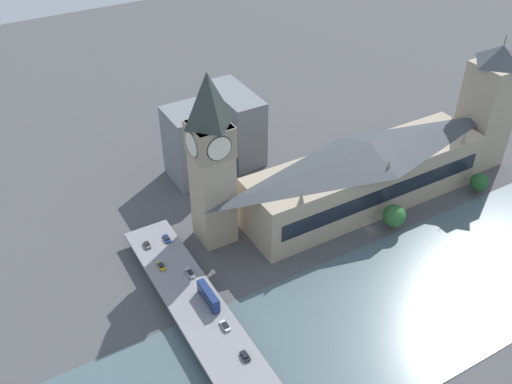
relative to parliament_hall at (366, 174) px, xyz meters
The scene contains 17 objects.
ground_plane 22.30m from the parliament_hall, 152.30° to the left, with size 600.00×600.00×0.00m, color #4C4C4F.
river_water 52.55m from the parliament_hall, behind, with size 57.54×360.00×0.30m, color #4C6066.
parliament_hall is the anchor object (origin of this frame).
clock_tower 65.44m from the parliament_hall, 79.70° to the left, with size 13.92×13.92×66.75m.
victoria_tower 64.48m from the parliament_hall, 89.95° to the right, with size 17.19×17.19×58.01m.
road_bridge 97.84m from the parliament_hall, 120.91° to the left, with size 147.07×16.45×5.26m.
double_decker_bus_lead 82.65m from the parliament_hall, 105.20° to the left, with size 11.83×2.55×5.06m.
car_northbound_lead 86.86m from the parliament_hall, 112.69° to the left, with size 4.38×1.85×1.24m.
car_northbound_mid 92.62m from the parliament_hall, 119.97° to the left, with size 3.82×1.78×1.41m.
car_northbound_tail 80.85m from the parliament_hall, 80.93° to the left, with size 4.55×1.75×1.25m.
car_southbound_lead 80.42m from the parliament_hall, 95.45° to the left, with size 4.77×1.77×1.51m.
car_southbound_tail 87.05m from the parliament_hall, 89.68° to the left, with size 4.23×1.83×1.42m.
car_southbound_extra 88.18m from the parliament_hall, 81.43° to the left, with size 4.02×1.75×1.40m.
city_block_west 64.70m from the parliament_hall, 24.32° to the left, with size 33.30×14.41×30.53m.
city_block_center 72.42m from the parliament_hall, 45.08° to the left, with size 20.11×18.51×31.66m.
tree_embankment_near 49.74m from the parliament_hall, 111.95° to the right, with size 7.61×7.61×9.07m.
tree_embankment_mid 20.43m from the parliament_hall, behind, with size 8.62×8.62×11.15m.
Camera 1 is at (-121.90, 120.85, 140.90)m, focal length 40.00 mm.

